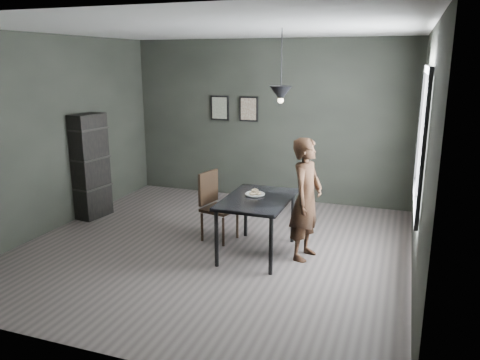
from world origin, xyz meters
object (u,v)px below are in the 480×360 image
(cafe_table, at_px, (257,204))
(woman, at_px, (306,199))
(wood_chair, at_px, (215,201))
(pendant_lamp, at_px, (281,93))
(white_plate, at_px, (255,195))
(shelf_unit, at_px, (91,166))

(cafe_table, height_order, woman, woman)
(cafe_table, bearing_deg, woman, 8.95)
(woman, relative_size, wood_chair, 1.61)
(pendant_lamp, bearing_deg, white_plate, 178.20)
(white_plate, bearing_deg, cafe_table, -58.97)
(woman, bearing_deg, shelf_unit, 93.60)
(cafe_table, distance_m, pendant_lamp, 1.41)
(cafe_table, relative_size, shelf_unit, 0.73)
(woman, height_order, pendant_lamp, pendant_lamp)
(shelf_unit, bearing_deg, woman, 0.36)
(woman, relative_size, pendant_lamp, 1.77)
(cafe_table, relative_size, white_plate, 5.22)
(cafe_table, relative_size, wood_chair, 1.26)
(cafe_table, height_order, white_plate, white_plate)
(white_plate, xyz_separation_m, pendant_lamp, (0.32, -0.01, 1.29))
(wood_chair, height_order, shelf_unit, shelf_unit)
(wood_chair, bearing_deg, shelf_unit, -173.63)
(cafe_table, distance_m, white_plate, 0.15)
(cafe_table, xyz_separation_m, white_plate, (-0.07, 0.11, 0.08))
(cafe_table, bearing_deg, wood_chair, 156.72)
(white_plate, distance_m, shelf_unit, 2.89)
(cafe_table, distance_m, woman, 0.62)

